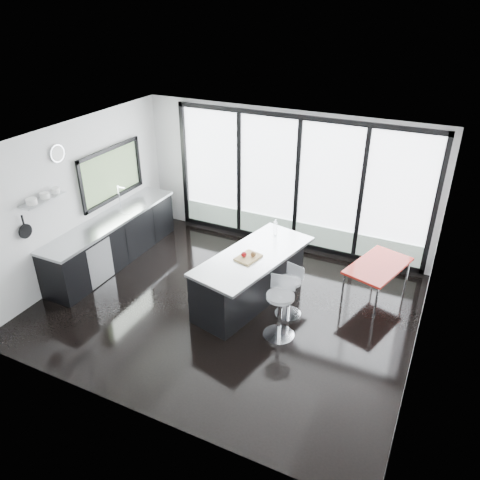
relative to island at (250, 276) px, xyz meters
The scene contains 11 objects.
floor 0.64m from the island, 127.87° to the right, with size 6.00×5.00×0.00m, color black.
ceiling 2.37m from the island, 127.87° to the right, with size 6.00×5.00×0.00m, color white.
wall_back 2.27m from the island, 89.86° to the left, with size 6.00×0.09×2.80m.
wall_front 3.00m from the island, 95.35° to the right, with size 6.00×0.00×2.80m, color silver.
wall_left 3.42m from the island, behind, with size 0.26×5.00×2.80m.
wall_right 2.91m from the island, ahead, with size 0.00×5.00×2.80m, color silver.
counter_cabinets 2.94m from the island, behind, with size 0.69×3.24×1.36m.
island is the anchor object (origin of this frame).
bar_stool_near 1.06m from the island, 40.37° to the right, with size 0.49×0.49×0.78m, color silver.
bar_stool_far 0.76m from the island, ahead, with size 0.43×0.43×0.69m, color silver.
red_table 2.17m from the island, 27.52° to the left, with size 0.70×1.23×0.66m, color maroon.
Camera 1 is at (3.00, -5.71, 4.75)m, focal length 35.00 mm.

